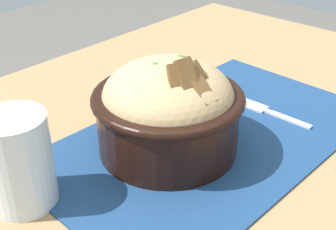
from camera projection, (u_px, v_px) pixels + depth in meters
table at (216, 183)px, 0.65m from camera, size 1.06×0.82×0.73m
placemat at (208, 138)px, 0.62m from camera, size 0.49×0.30×0.00m
bowl at (168, 108)px, 0.57m from camera, size 0.22×0.22×0.14m
fork at (269, 112)px, 0.68m from camera, size 0.02×0.12×0.00m
drinking_glass at (20, 166)px, 0.49m from camera, size 0.07×0.07×0.11m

